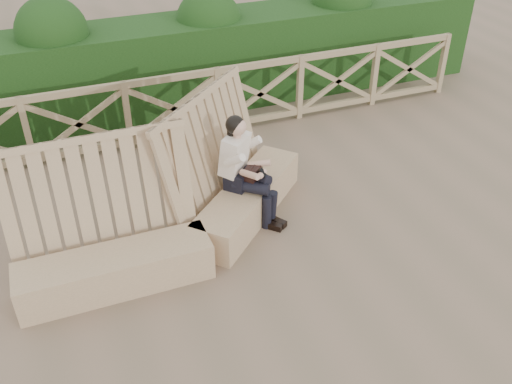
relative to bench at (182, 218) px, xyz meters
name	(u,v)px	position (x,y,z in m)	size (l,w,h in m)	color
ground	(259,279)	(0.60, -0.91, -0.40)	(60.00, 60.00, 0.00)	brown
bench	(182,218)	(0.00, 0.00, 0.00)	(3.77, 2.03, 1.58)	#947A54
woman	(244,166)	(0.89, 0.27, 0.35)	(0.76, 0.84, 1.40)	black
guardrail	(174,108)	(0.60, 2.59, 0.16)	(10.10, 0.09, 1.10)	#7E6349
hedge	(154,69)	(0.60, 3.79, 0.35)	(12.00, 1.20, 1.50)	black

